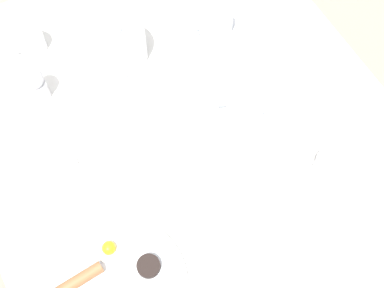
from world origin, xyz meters
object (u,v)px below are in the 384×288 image
object	(u,v)px
salt_grinder	(326,164)
spoon_for_tea	(321,79)
creamer_jug	(31,42)
napkin_folded	(47,168)
teapot_near	(120,45)
teacup_with_saucer_left	(215,25)
knife_by_plate	(358,231)
pepper_grinder	(35,84)
teacup_with_saucer_right	(244,113)
breakfast_plate	(115,285)

from	to	relation	value
salt_grinder	spoon_for_tea	world-z (taller)	salt_grinder
creamer_jug	napkin_folded	world-z (taller)	creamer_jug
teapot_near	creamer_jug	world-z (taller)	teapot_near
teacup_with_saucer_left	spoon_for_tea	bearing A→B (deg)	122.01
salt_grinder	knife_by_plate	distance (m)	0.16
knife_by_plate	pepper_grinder	bearing A→B (deg)	-53.84
knife_by_plate	teapot_near	bearing A→B (deg)	-69.43
napkin_folded	pepper_grinder	bearing A→B (deg)	-107.42
creamer_jug	pepper_grinder	bearing A→B (deg)	74.44
pepper_grinder	teacup_with_saucer_right	bearing A→B (deg)	143.77
salt_grinder	creamer_jug	bearing A→B (deg)	-55.30
breakfast_plate	salt_grinder	size ratio (longest dim) A/B	2.79
napkin_folded	knife_by_plate	xyz separation A→B (m)	(-0.52, 0.46, -0.00)
pepper_grinder	knife_by_plate	world-z (taller)	pepper_grinder
pepper_grinder	spoon_for_tea	size ratio (longest dim) A/B	0.69
breakfast_plate	spoon_for_tea	world-z (taller)	breakfast_plate
creamer_jug	teapot_near	bearing A→B (deg)	145.36
breakfast_plate	teacup_with_saucer_right	bearing A→B (deg)	-154.52
creamer_jug	pepper_grinder	size ratio (longest dim) A/B	0.81
pepper_grinder	napkin_folded	world-z (taller)	pepper_grinder
teacup_with_saucer_left	napkin_folded	distance (m)	0.54
teapot_near	salt_grinder	distance (m)	0.56
teacup_with_saucer_left	knife_by_plate	distance (m)	0.60
pepper_grinder	creamer_jug	bearing A→B (deg)	-105.56
knife_by_plate	spoon_for_tea	size ratio (longest dim) A/B	1.03
teacup_with_saucer_right	knife_by_plate	bearing A→B (deg)	101.85
teacup_with_saucer_left	knife_by_plate	world-z (taller)	teacup_with_saucer_left
teacup_with_saucer_left	spoon_for_tea	size ratio (longest dim) A/B	0.96
knife_by_plate	napkin_folded	bearing A→B (deg)	-41.01
teapot_near	napkin_folded	world-z (taller)	teapot_near
teacup_with_saucer_left	pepper_grinder	xyz separation A→B (m)	(0.46, -0.04, 0.03)
teapot_near	creamer_jug	xyz separation A→B (m)	(0.19, -0.13, -0.02)
teapot_near	napkin_folded	bearing A→B (deg)	-29.36
breakfast_plate	spoon_for_tea	distance (m)	0.69
salt_grinder	teacup_with_saucer_left	bearing A→B (deg)	-88.54
napkin_folded	knife_by_plate	distance (m)	0.70
breakfast_plate	teacup_with_saucer_left	bearing A→B (deg)	-137.59
pepper_grinder	salt_grinder	distance (m)	0.68
teapot_near	spoon_for_tea	xyz separation A→B (m)	(-0.39, 0.30, -0.05)
pepper_grinder	napkin_folded	bearing A→B (deg)	72.58
breakfast_plate	napkin_folded	world-z (taller)	breakfast_plate
teacup_with_saucer_right	spoon_for_tea	bearing A→B (deg)	-179.38
knife_by_plate	spoon_for_tea	bearing A→B (deg)	-113.16
teacup_with_saucer_right	creamer_jug	bearing A→B (deg)	-50.19
teapot_near	teacup_with_saucer_right	size ratio (longest dim) A/B	1.30
spoon_for_tea	pepper_grinder	bearing A→B (deg)	-24.81
teapot_near	napkin_folded	xyz separation A→B (m)	(0.28, 0.19, -0.04)
teacup_with_saucer_left	creamer_jug	bearing A→B (deg)	-22.41
creamer_jug	napkin_folded	bearing A→B (deg)	73.37
spoon_for_tea	salt_grinder	bearing A→B (deg)	55.10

